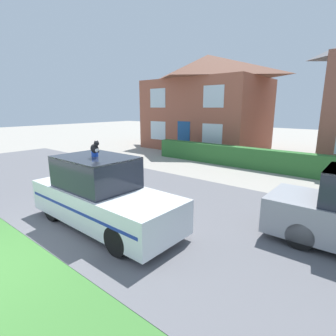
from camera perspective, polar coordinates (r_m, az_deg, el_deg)
road_strip at (r=8.50m, az=-4.45°, el=-7.61°), size 28.00×6.90×0.01m
garden_hedge at (r=13.85m, az=16.51°, el=2.19°), size 10.79×0.56×1.03m
police_car at (r=6.92m, az=-14.19°, el=-5.74°), size 4.41×1.67×1.91m
cat at (r=6.56m, az=-15.60°, el=4.26°), size 0.35×0.23×0.32m
house_left at (r=19.98m, az=8.34°, el=14.01°), size 8.49×5.99×6.63m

